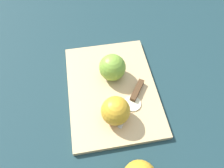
% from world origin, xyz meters
% --- Properties ---
extents(ground_plane, '(4.00, 4.00, 0.00)m').
position_xyz_m(ground_plane, '(0.00, 0.00, 0.00)').
color(ground_plane, '#193338').
extents(cutting_board, '(0.43, 0.34, 0.02)m').
position_xyz_m(cutting_board, '(0.00, 0.00, 0.01)').
color(cutting_board, tan).
rests_on(cutting_board, ground_plane).
extents(apple_half_left, '(0.09, 0.09, 0.09)m').
position_xyz_m(apple_half_left, '(-0.04, 0.02, 0.06)').
color(apple_half_left, olive).
rests_on(apple_half_left, cutting_board).
extents(apple_half_right, '(0.08, 0.08, 0.08)m').
position_xyz_m(apple_half_right, '(0.10, -0.03, 0.06)').
color(apple_half_right, gold).
rests_on(apple_half_right, cutting_board).
extents(knife, '(0.13, 0.13, 0.02)m').
position_xyz_m(knife, '(0.05, 0.06, 0.02)').
color(knife, silver).
rests_on(knife, cutting_board).
extents(apple_slice, '(0.05, 0.05, 0.00)m').
position_xyz_m(apple_slice, '(0.08, 0.04, 0.02)').
color(apple_slice, beige).
rests_on(apple_slice, cutting_board).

